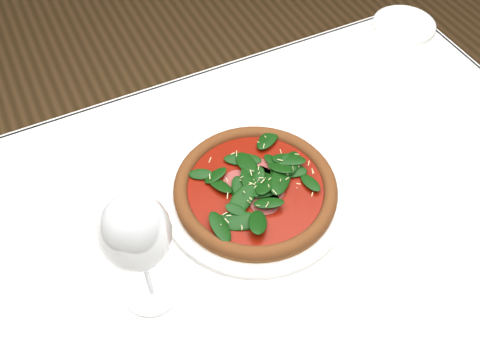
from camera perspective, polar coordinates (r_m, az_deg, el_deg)
name	(u,v)px	position (r m, az deg, el deg)	size (l,w,h in m)	color
dining_table	(261,260)	(0.97, 2.22, -8.48)	(1.21, 0.81, 0.75)	white
plate	(255,193)	(0.91, 1.63, -1.45)	(0.32, 0.32, 0.01)	white
pizza	(255,187)	(0.90, 1.66, -0.75)	(0.35, 0.35, 0.04)	brown
wine_glass	(136,235)	(0.70, -11.06, -5.76)	(0.09, 0.09, 0.23)	silver
saucer_far	(404,24)	(1.31, 17.11, 15.57)	(0.14, 0.14, 0.01)	white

